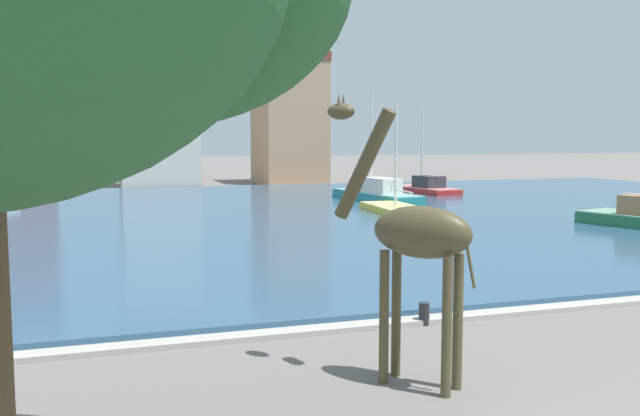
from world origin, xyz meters
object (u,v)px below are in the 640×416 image
at_px(giraffe_statue, 414,237).
at_px(sailboat_red, 422,189).
at_px(sailboat_yellow, 394,211).
at_px(sailboat_teal, 371,195).
at_px(mooring_bollard, 424,314).

distance_m(giraffe_statue, sailboat_red, 38.42).
xyz_separation_m(sailboat_yellow, sailboat_red, (7.44, 11.55, 0.16)).
distance_m(giraffe_statue, sailboat_yellow, 24.83).
bearing_deg(sailboat_teal, mooring_bollard, -110.26).
xyz_separation_m(giraffe_statue, sailboat_teal, (11.48, 29.26, -1.92)).
relative_size(sailboat_teal, mooring_bollard, 18.29).
bearing_deg(mooring_bollard, sailboat_red, 63.28).
xyz_separation_m(sailboat_yellow, sailboat_teal, (1.47, 6.63, 0.25)).
distance_m(giraffe_statue, mooring_bollard, 4.37).
xyz_separation_m(giraffe_statue, sailboat_red, (17.45, 34.17, -2.00)).
bearing_deg(giraffe_statue, sailboat_red, 62.95).
bearing_deg(giraffe_statue, sailboat_teal, 68.57).
relative_size(giraffe_statue, sailboat_yellow, 0.64).
height_order(sailboat_red, mooring_bollard, sailboat_red).
xyz_separation_m(giraffe_statue, sailboat_yellow, (10.01, 22.62, -2.16)).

